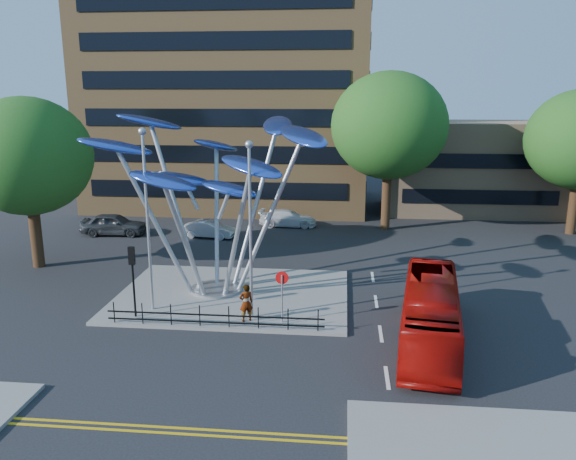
# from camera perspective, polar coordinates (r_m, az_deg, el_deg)

# --- Properties ---
(ground) EXTENTS (120.00, 120.00, 0.00)m
(ground) POSITION_cam_1_polar(r_m,az_deg,el_deg) (24.41, -6.04, -11.73)
(ground) COLOR black
(ground) RESTS_ON ground
(traffic_island) EXTENTS (12.00, 9.00, 0.15)m
(traffic_island) POSITION_cam_1_polar(r_m,az_deg,el_deg) (29.99, -5.60, -6.59)
(traffic_island) COLOR slate
(traffic_island) RESTS_ON ground
(double_yellow_near) EXTENTS (40.00, 0.12, 0.01)m
(double_yellow_near) POSITION_cam_1_polar(r_m,az_deg,el_deg) (19.32, -9.84, -19.28)
(double_yellow_near) COLOR gold
(double_yellow_near) RESTS_ON ground
(double_yellow_far) EXTENTS (40.00, 0.12, 0.01)m
(double_yellow_far) POSITION_cam_1_polar(r_m,az_deg,el_deg) (19.08, -10.09, -19.76)
(double_yellow_far) COLOR gold
(double_yellow_far) RESTS_ON ground
(brick_tower) EXTENTS (25.00, 15.00, 30.00)m
(brick_tower) POSITION_cam_1_polar(r_m,az_deg,el_deg) (54.78, -5.83, 18.45)
(brick_tower) COLOR olive
(brick_tower) RESTS_ON ground
(low_building_near) EXTENTS (15.00, 8.00, 8.00)m
(low_building_near) POSITION_cam_1_polar(r_m,az_deg,el_deg) (53.16, 18.09, 6.11)
(low_building_near) COLOR tan
(low_building_near) RESTS_ON ground
(tree_right) EXTENTS (8.80, 8.80, 12.11)m
(tree_right) POSITION_cam_1_polar(r_m,az_deg,el_deg) (43.73, 10.24, 10.37)
(tree_right) COLOR black
(tree_right) RESTS_ON ground
(tree_left) EXTENTS (7.60, 7.60, 10.32)m
(tree_left) POSITION_cam_1_polar(r_m,az_deg,el_deg) (36.85, -24.96, 6.77)
(tree_left) COLOR black
(tree_left) RESTS_ON ground
(leaf_sculpture) EXTENTS (12.72, 9.54, 9.51)m
(leaf_sculpture) POSITION_cam_1_polar(r_m,az_deg,el_deg) (29.24, -7.72, 6.57)
(leaf_sculpture) COLOR #9EA0A5
(leaf_sculpture) RESTS_ON traffic_island
(street_lamp_left) EXTENTS (0.36, 0.36, 8.80)m
(street_lamp_left) POSITION_cam_1_polar(r_m,az_deg,el_deg) (27.16, -14.17, 2.48)
(street_lamp_left) COLOR #9EA0A5
(street_lamp_left) RESTS_ON traffic_island
(street_lamp_right) EXTENTS (0.36, 0.36, 8.30)m
(street_lamp_right) POSITION_cam_1_polar(r_m,az_deg,el_deg) (25.47, -3.87, 1.54)
(street_lamp_right) COLOR #9EA0A5
(street_lamp_right) RESTS_ON traffic_island
(traffic_light_island) EXTENTS (0.28, 0.18, 3.42)m
(traffic_light_island) POSITION_cam_1_polar(r_m,az_deg,el_deg) (27.09, -15.53, -3.62)
(traffic_light_island) COLOR black
(traffic_light_island) RESTS_ON traffic_island
(no_entry_sign_island) EXTENTS (0.60, 0.10, 2.45)m
(no_entry_sign_island) POSITION_cam_1_polar(r_m,az_deg,el_deg) (25.71, -0.61, -5.91)
(no_entry_sign_island) COLOR #9EA0A5
(no_entry_sign_island) RESTS_ON traffic_island
(pedestrian_railing_front) EXTENTS (10.00, 0.06, 1.00)m
(pedestrian_railing_front) POSITION_cam_1_polar(r_m,az_deg,el_deg) (25.91, -7.50, -8.88)
(pedestrian_railing_front) COLOR black
(pedestrian_railing_front) RESTS_ON traffic_island
(red_bus) EXTENTS (3.57, 9.73, 2.65)m
(red_bus) POSITION_cam_1_polar(r_m,az_deg,el_deg) (24.92, 14.26, -8.23)
(red_bus) COLOR #940A06
(red_bus) RESTS_ON ground
(pedestrian) EXTENTS (0.77, 0.67, 1.79)m
(pedestrian) POSITION_cam_1_polar(r_m,az_deg,el_deg) (26.19, -4.28, -7.38)
(pedestrian) COLOR gray
(pedestrian) RESTS_ON traffic_island
(parked_car_left) EXTENTS (4.95, 2.24, 1.65)m
(parked_car_left) POSITION_cam_1_polar(r_m,az_deg,el_deg) (44.32, -17.29, 0.57)
(parked_car_left) COLOR #393C40
(parked_car_left) RESTS_ON ground
(parked_car_mid) EXTENTS (4.02, 1.83, 1.28)m
(parked_car_mid) POSITION_cam_1_polar(r_m,az_deg,el_deg) (41.98, -8.03, 0.09)
(parked_car_mid) COLOR #B6B8BE
(parked_car_mid) RESTS_ON ground
(parked_car_right) EXTENTS (4.61, 1.97, 1.33)m
(parked_car_right) POSITION_cam_1_polar(r_m,az_deg,el_deg) (45.07, -0.01, 1.20)
(parked_car_right) COLOR silver
(parked_car_right) RESTS_ON ground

